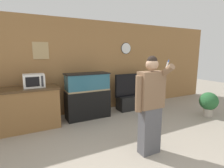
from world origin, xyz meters
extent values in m
cube|color=olive|center=(0.00, 3.05, 1.30)|extent=(10.00, 0.06, 2.60)
cube|color=tan|center=(-0.96, 3.01, 1.75)|extent=(0.38, 0.02, 0.42)
cylinder|color=white|center=(1.52, 3.01, 1.84)|extent=(0.32, 0.03, 0.32)
cylinder|color=black|center=(1.52, 3.01, 1.84)|extent=(0.35, 0.01, 0.35)
cube|color=brown|center=(-1.49, 2.51, 0.45)|extent=(1.56, 0.65, 0.89)
cube|color=#48321C|center=(-1.49, 2.51, 0.91)|extent=(1.60, 0.69, 0.03)
cube|color=white|center=(-1.19, 2.54, 1.08)|extent=(0.44, 0.33, 0.30)
cube|color=black|center=(-1.23, 2.37, 1.08)|extent=(0.27, 0.01, 0.21)
cube|color=#2D2D33|center=(-1.03, 2.37, 1.08)|extent=(0.04, 0.01, 0.24)
cube|color=black|center=(0.06, 2.53, 0.36)|extent=(1.13, 0.47, 0.73)
cube|color=#937F5B|center=(0.06, 2.53, 0.75)|extent=(1.09, 0.46, 0.04)
cube|color=#285B70|center=(0.06, 2.53, 0.96)|extent=(1.08, 0.45, 0.44)
cube|color=black|center=(0.06, 2.53, 1.17)|extent=(1.13, 0.47, 0.03)
cube|color=black|center=(1.61, 2.60, 0.21)|extent=(1.13, 0.40, 0.42)
cube|color=black|center=(1.61, 2.60, 0.75)|extent=(1.33, 0.05, 0.65)
cube|color=black|center=(1.61, 2.62, 0.75)|extent=(1.36, 0.01, 0.68)
cube|color=#515156|center=(0.42, 0.45, 0.40)|extent=(0.35, 0.19, 0.80)
cube|color=brown|center=(0.42, 0.45, 1.10)|extent=(0.43, 0.21, 0.60)
sphere|color=tan|center=(0.42, 0.45, 1.51)|extent=(0.20, 0.20, 0.20)
sphere|color=black|center=(0.42, 0.45, 1.56)|extent=(0.16, 0.16, 0.16)
cylinder|color=brown|center=(0.18, 0.45, 1.06)|extent=(0.11, 0.11, 0.57)
cylinder|color=brown|center=(0.59, 0.32, 1.40)|extent=(0.10, 0.31, 0.26)
cylinder|color=white|center=(0.59, 0.30, 1.50)|extent=(0.02, 0.06, 0.11)
cylinder|color=#2856B2|center=(0.59, 0.28, 1.56)|extent=(0.02, 0.03, 0.05)
cylinder|color=#B2A899|center=(2.99, 1.13, 0.11)|extent=(0.24, 0.24, 0.21)
sphere|color=#286033|center=(2.99, 1.13, 0.42)|extent=(0.48, 0.48, 0.48)
camera|label=1|loc=(-1.42, -1.71, 1.68)|focal=28.00mm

